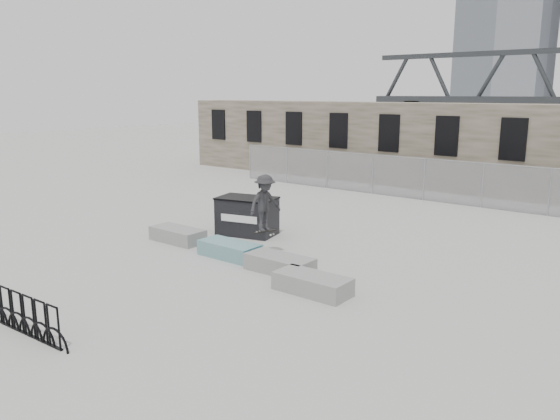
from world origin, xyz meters
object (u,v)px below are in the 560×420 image
(planter_center_right, at_px, (280,263))
(dumpster, at_px, (247,216))
(planter_center_left, at_px, (230,249))
(skateboarder, at_px, (265,203))
(planter_far_left, at_px, (178,234))
(planter_offset, at_px, (312,283))
(bike_rack, at_px, (6,307))

(planter_center_right, relative_size, dumpster, 0.86)
(planter_center_left, relative_size, planter_center_right, 1.00)
(planter_center_right, distance_m, dumpster, 4.42)
(planter_center_right, distance_m, skateboarder, 2.13)
(planter_far_left, height_order, planter_offset, same)
(planter_center_left, bearing_deg, skateboarder, 40.00)
(planter_offset, xyz_separation_m, bike_rack, (-4.06, -5.85, 0.18))
(bike_rack, distance_m, skateboarder, 7.70)
(planter_center_left, bearing_deg, bike_rack, -92.08)
(planter_offset, relative_size, skateboarder, 1.06)
(planter_offset, distance_m, dumpster, 6.25)
(bike_rack, bearing_deg, planter_center_right, 70.32)
(dumpster, relative_size, skateboarder, 1.23)
(planter_far_left, bearing_deg, planter_center_right, -4.42)
(planter_center_right, xyz_separation_m, bike_rack, (-2.37, -6.63, 0.18))
(planter_center_left, distance_m, dumpster, 2.85)
(planter_far_left, relative_size, dumpster, 0.86)
(planter_center_right, bearing_deg, bike_rack, -109.68)
(planter_offset, bearing_deg, planter_center_left, 166.02)
(planter_center_left, bearing_deg, dumpster, 120.46)
(bike_rack, bearing_deg, planter_center_left, 87.92)
(planter_center_left, relative_size, skateboarder, 1.06)
(planter_offset, xyz_separation_m, dumpster, (-5.24, 3.38, 0.43))
(planter_center_left, height_order, planter_offset, same)
(planter_center_right, height_order, bike_rack, bike_rack)
(planter_center_left, height_order, dumpster, dumpster)
(planter_far_left, distance_m, planter_offset, 6.58)
(planter_offset, bearing_deg, planter_center_right, 155.05)
(planter_center_right, height_order, dumpster, dumpster)
(planter_center_left, height_order, planter_center_right, same)
(planter_far_left, relative_size, planter_center_left, 1.00)
(planter_center_left, relative_size, dumpster, 0.86)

